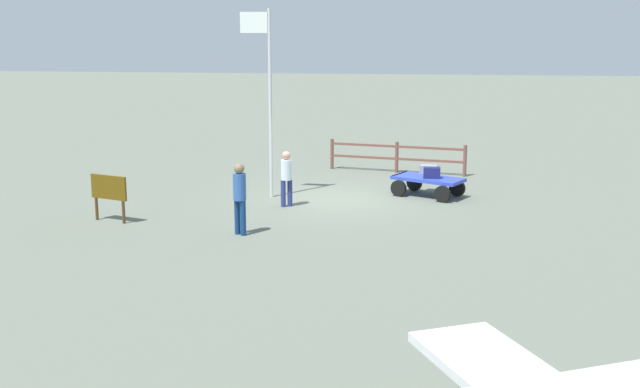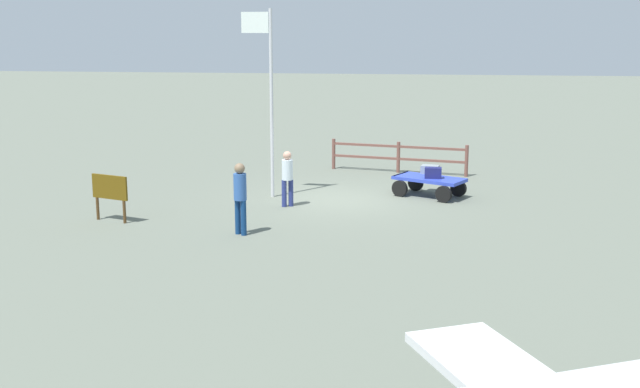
{
  "view_description": "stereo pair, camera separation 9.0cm",
  "coord_description": "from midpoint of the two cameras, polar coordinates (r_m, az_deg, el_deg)",
  "views": [
    {
      "loc": [
        -2.31,
        22.81,
        5.1
      ],
      "look_at": [
        -0.18,
        6.0,
        1.46
      ],
      "focal_mm": 44.53,
      "sensor_mm": 36.0,
      "label": 1
    },
    {
      "loc": [
        -2.4,
        22.79,
        5.1
      ],
      "look_at": [
        -0.18,
        6.0,
        1.46
      ],
      "focal_mm": 44.53,
      "sensor_mm": 36.0,
      "label": 2
    }
  ],
  "objects": [
    {
      "name": "suitcase_dark",
      "position": [
        23.87,
        7.93,
        1.53
      ],
      "size": [
        0.5,
        0.32,
        0.32
      ],
      "color": "navy",
      "rests_on": "luggage_cart"
    },
    {
      "name": "ground_plane",
      "position": [
        23.48,
        1.29,
        -0.41
      ],
      "size": [
        120.0,
        120.0,
        0.0
      ],
      "primitive_type": "plane",
      "color": "#636A5C"
    },
    {
      "name": "wooden_fence",
      "position": [
        27.79,
        5.45,
        2.84
      ],
      "size": [
        4.77,
        1.03,
        1.08
      ],
      "color": "brown",
      "rests_on": "ground"
    },
    {
      "name": "suitcase_navy",
      "position": [
        24.6,
        7.72,
        1.77
      ],
      "size": [
        0.59,
        0.47,
        0.25
      ],
      "color": "gray",
      "rests_on": "luggage_cart"
    },
    {
      "name": "worker_lead",
      "position": [
        19.46,
        -5.93,
        0.05
      ],
      "size": [
        0.43,
        0.43,
        1.79
      ],
      "color": "navy",
      "rests_on": "ground"
    },
    {
      "name": "signboard",
      "position": [
        21.44,
        -15.05,
        0.22
      ],
      "size": [
        1.09,
        0.43,
        1.24
      ],
      "color": "#4C3319",
      "rests_on": "ground"
    },
    {
      "name": "worker_trailing",
      "position": [
        22.44,
        -2.54,
        1.38
      ],
      "size": [
        0.42,
        0.42,
        1.59
      ],
      "color": "navy",
      "rests_on": "ground"
    },
    {
      "name": "flagpole",
      "position": [
        23.45,
        -3.95,
        7.62
      ],
      "size": [
        0.92,
        0.11,
        5.53
      ],
      "color": "silver",
      "rests_on": "ground"
    },
    {
      "name": "luggage_cart",
      "position": [
        24.07,
        7.62,
        0.86
      ],
      "size": [
        2.29,
        1.9,
        0.59
      ],
      "color": "#2F44BF",
      "rests_on": "ground"
    }
  ]
}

